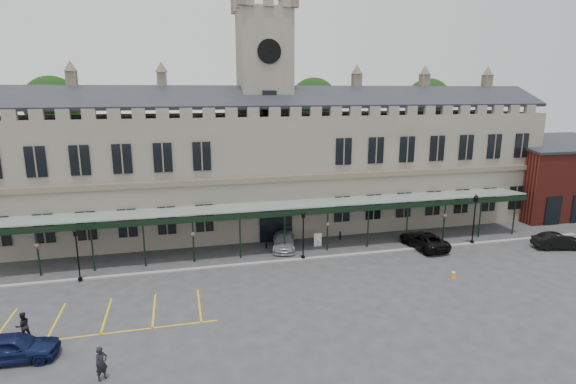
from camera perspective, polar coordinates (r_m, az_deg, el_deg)
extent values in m
plane|color=#303033|center=(34.37, 2.45, -11.98)|extent=(140.00, 140.00, 0.00)
cube|color=slate|center=(47.53, -2.90, 2.58)|extent=(60.00, 10.00, 12.00)
cube|color=brown|center=(42.50, -1.56, 1.65)|extent=(60.00, 0.35, 0.50)
cube|color=black|center=(44.34, -2.38, 11.99)|extent=(60.00, 4.77, 2.20)
cube|color=black|center=(49.25, -3.57, 12.05)|extent=(60.00, 4.77, 2.20)
cube|color=black|center=(43.61, -1.55, -3.88)|extent=(3.20, 0.18, 3.80)
cube|color=slate|center=(46.91, -2.96, 8.60)|extent=(5.00, 5.00, 22.00)
cylinder|color=silver|center=(44.42, -2.41, 17.42)|extent=(2.20, 0.12, 2.20)
cylinder|color=black|center=(44.36, -2.39, 17.42)|extent=(2.30, 0.04, 2.30)
cube|color=black|center=(44.30, -2.35, 10.96)|extent=(1.40, 0.12, 2.80)
cube|color=#8C9E93|center=(41.23, -1.00, -1.68)|extent=(50.00, 4.00, 0.40)
cube|color=black|center=(39.42, -0.35, -2.74)|extent=(50.00, 0.18, 0.50)
cube|color=maroon|center=(61.56, 30.60, 1.25)|extent=(12.00, 8.00, 8.00)
cube|color=black|center=(60.96, 31.08, 5.40)|extent=(12.40, 8.36, 1.47)
cube|color=gray|center=(39.23, 0.18, -8.65)|extent=(60.00, 0.40, 0.12)
cylinder|color=#332314|center=(57.10, -27.03, 2.91)|extent=(0.70, 0.70, 12.00)
sphere|color=black|center=(56.50, -27.75, 9.92)|extent=(6.00, 6.00, 6.00)
cylinder|color=#332314|center=(58.08, 3.18, 4.43)|extent=(0.70, 0.70, 12.00)
sphere|color=black|center=(57.49, 3.26, 11.35)|extent=(6.00, 6.00, 6.00)
cylinder|color=#332314|center=(64.57, 16.93, 4.74)|extent=(0.70, 0.70, 12.00)
sphere|color=black|center=(64.04, 17.34, 10.95)|extent=(6.00, 6.00, 6.00)
cylinder|color=black|center=(38.79, -24.87, -10.03)|extent=(0.33, 0.33, 0.28)
cylinder|color=black|center=(38.19, -25.12, -7.64)|extent=(0.11, 0.11, 3.72)
cube|color=black|center=(37.59, -25.40, -4.77)|extent=(0.26, 0.26, 0.37)
cone|color=black|center=(37.50, -25.45, -4.30)|extent=(0.41, 0.41, 0.28)
cylinder|color=black|center=(39.57, 1.92, -8.34)|extent=(0.35, 0.35, 0.29)
cylinder|color=black|center=(38.97, 1.94, -5.90)|extent=(0.12, 0.12, 3.84)
cube|color=black|center=(38.36, 1.97, -2.97)|extent=(0.27, 0.27, 0.38)
cone|color=black|center=(38.27, 1.97, -2.49)|extent=(0.42, 0.42, 0.29)
cylinder|color=black|center=(46.81, 22.32, -5.93)|extent=(0.38, 0.38, 0.32)
cylinder|color=black|center=(46.25, 22.52, -3.63)|extent=(0.13, 0.13, 4.22)
cube|color=black|center=(45.70, 22.76, -0.90)|extent=(0.30, 0.30, 0.42)
cone|color=black|center=(45.62, 22.80, -0.45)|extent=(0.46, 0.46, 0.32)
cube|color=orange|center=(38.22, 20.24, -10.14)|extent=(0.36, 0.36, 0.04)
cone|color=orange|center=(38.10, 20.28, -9.71)|extent=(0.42, 0.42, 0.67)
cylinder|color=silver|center=(38.07, 20.29, -9.57)|extent=(0.28, 0.28, 0.10)
cylinder|color=black|center=(42.77, 3.79, -6.54)|extent=(0.06, 0.06, 0.53)
cube|color=silver|center=(42.64, 3.80, -6.07)|extent=(0.75, 0.07, 1.28)
cylinder|color=black|center=(42.16, -2.76, -6.58)|extent=(0.15, 0.15, 0.86)
cylinder|color=black|center=(44.64, 6.63, -5.54)|extent=(0.15, 0.15, 0.86)
imported|color=#0D163C|center=(29.72, -31.48, -16.49)|extent=(4.66, 2.08, 1.55)
imported|color=#A4A6AC|center=(42.06, -0.53, -6.21)|extent=(3.10, 5.23, 1.42)
imported|color=black|center=(44.02, 16.83, -5.85)|extent=(3.01, 5.60, 1.49)
imported|color=black|center=(48.84, 31.09, -5.37)|extent=(4.66, 2.48, 1.46)
imported|color=black|center=(26.04, -22.61, -19.46)|extent=(0.79, 0.76, 1.82)
imported|color=black|center=(31.73, -30.61, -14.40)|extent=(1.03, 0.97, 1.67)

